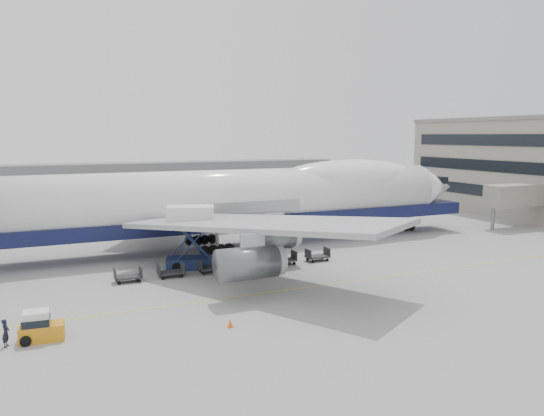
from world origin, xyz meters
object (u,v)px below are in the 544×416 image
airliner (239,198)px  baggage_tug (40,327)px  catering_truck (191,233)px  ground_worker (6,333)px

airliner → baggage_tug: 30.64m
airliner → baggage_tug: bearing=-135.2°
airliner → catering_truck: 11.01m
airliner → ground_worker: 32.13m
airliner → ground_worker: bearing=-137.4°
airliner → catering_truck: (-7.78, -7.48, -2.19)m
baggage_tug → ground_worker: size_ratio=1.59×
airliner → catering_truck: size_ratio=11.08×
catering_truck → ground_worker: bearing=-119.8°
baggage_tug → ground_worker: bearing=-168.2°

